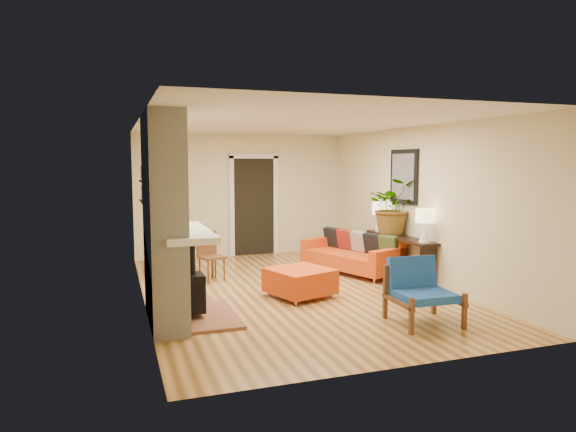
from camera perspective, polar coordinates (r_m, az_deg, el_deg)
name	(u,v)px	position (r m, az deg, el deg)	size (l,w,h in m)	color
room_shell	(278,199)	(10.63, -1.17, 1.89)	(6.50, 6.50, 6.50)	tan
fireplace	(167,224)	(6.54, -13.30, -0.84)	(1.09, 1.68, 2.60)	white
sofa	(354,254)	(9.49, 7.32, -4.23)	(1.42, 2.05, 0.74)	silver
ottoman	(300,281)	(7.71, 1.33, -7.19)	(1.05, 1.05, 0.42)	silver
blue_chair	(419,287)	(6.72, 14.39, -7.69)	(0.80, 0.78, 0.80)	brown
dining_table	(192,245)	(9.23, -10.57, -3.18)	(0.98, 1.58, 0.83)	brown
console_table	(400,245)	(9.13, 12.35, -3.12)	(0.34, 1.85, 0.72)	black
lamp_near	(425,221)	(8.46, 14.97, -0.58)	(0.30, 0.30, 0.54)	white
lamp_far	(380,213)	(9.68, 10.21, 0.34)	(0.30, 0.30, 0.54)	white
houseplant	(394,207)	(9.24, 11.66, 1.04)	(0.90, 0.78, 1.00)	#1E5919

